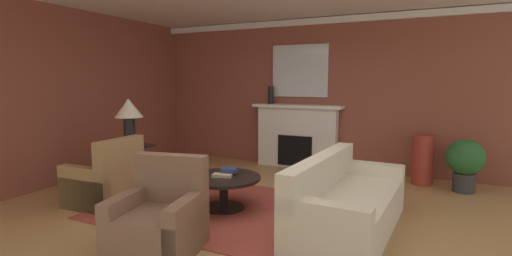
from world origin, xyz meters
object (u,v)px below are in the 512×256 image
(armchair_facing_fireplace, at_px, (159,222))
(coffee_table, at_px, (224,185))
(fireplace, at_px, (297,138))
(vase_mantel_left, at_px, (271,95))
(vase_tall_corner, at_px, (423,160))
(side_table, at_px, (131,164))
(armchair_near_window, at_px, (106,183))
(table_lamp, at_px, (129,113))
(potted_plant, at_px, (465,161))
(mantel_mirror, at_px, (300,71))
(sofa, at_px, (346,205))

(armchair_facing_fireplace, height_order, coffee_table, armchair_facing_fireplace)
(fireplace, xyz_separation_m, vase_mantel_left, (-0.55, -0.05, 0.84))
(coffee_table, height_order, vase_mantel_left, vase_mantel_left)
(vase_tall_corner, bearing_deg, side_table, -151.88)
(armchair_facing_fireplace, distance_m, vase_mantel_left, 4.30)
(armchair_near_window, height_order, vase_mantel_left, vase_mantel_left)
(armchair_near_window, bearing_deg, coffee_table, 18.90)
(coffee_table, height_order, side_table, side_table)
(table_lamp, bearing_deg, armchair_near_window, -70.95)
(armchair_near_window, xyz_separation_m, potted_plant, (4.57, 2.83, 0.19))
(armchair_facing_fireplace, xyz_separation_m, vase_mantel_left, (-0.55, 4.11, 1.13))
(armchair_facing_fireplace, bearing_deg, vase_tall_corner, 59.00)
(fireplace, xyz_separation_m, side_table, (-1.91, -2.56, -0.19))
(fireplace, height_order, table_lamp, table_lamp)
(mantel_mirror, height_order, armchair_facing_fireplace, mantel_mirror)
(fireplace, height_order, armchair_facing_fireplace, fireplace)
(sofa, bearing_deg, vase_tall_corner, 73.54)
(fireplace, relative_size, sofa, 0.84)
(armchair_facing_fireplace, height_order, vase_mantel_left, vase_mantel_left)
(armchair_facing_fireplace, bearing_deg, fireplace, 89.99)
(armchair_facing_fireplace, xyz_separation_m, table_lamp, (-1.91, 1.60, 0.92))
(mantel_mirror, xyz_separation_m, side_table, (-1.91, -2.68, -1.52))
(fireplace, bearing_deg, coffee_table, -91.28)
(fireplace, xyz_separation_m, vase_tall_corner, (2.32, -0.30, -0.18))
(mantel_mirror, relative_size, armchair_near_window, 1.21)
(side_table, relative_size, potted_plant, 0.84)
(armchair_near_window, distance_m, coffee_table, 1.68)
(side_table, bearing_deg, vase_tall_corner, 28.12)
(armchair_facing_fireplace, distance_m, coffee_table, 1.38)
(coffee_table, bearing_deg, fireplace, 88.72)
(coffee_table, xyz_separation_m, potted_plant, (2.98, 2.29, 0.16))
(fireplace, bearing_deg, armchair_near_window, -116.39)
(side_table, relative_size, vase_tall_corner, 0.84)
(potted_plant, bearing_deg, sofa, -120.11)
(vase_mantel_left, bearing_deg, mantel_mirror, 17.18)
(vase_mantel_left, bearing_deg, sofa, -52.28)
(coffee_table, relative_size, table_lamp, 1.33)
(mantel_mirror, bearing_deg, coffee_table, -91.22)
(mantel_mirror, bearing_deg, table_lamp, -125.51)
(side_table, distance_m, potted_plant, 5.26)
(fireplace, bearing_deg, armchair_facing_fireplace, -90.01)
(side_table, xyz_separation_m, vase_mantel_left, (1.36, 2.51, 1.04))
(mantel_mirror, relative_size, potted_plant, 1.38)
(armchair_near_window, relative_size, side_table, 1.36)
(fireplace, relative_size, table_lamp, 2.40)
(table_lamp, distance_m, potted_plant, 5.31)
(fireplace, bearing_deg, vase_tall_corner, -7.36)
(armchair_facing_fireplace, xyz_separation_m, potted_plant, (2.92, 3.67, 0.19))
(sofa, relative_size, potted_plant, 2.58)
(fireplace, relative_size, coffee_table, 1.80)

